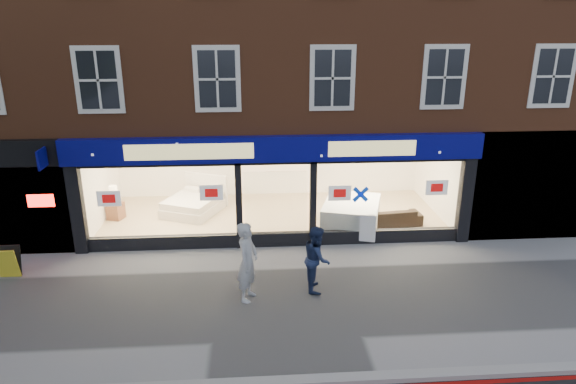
{
  "coord_description": "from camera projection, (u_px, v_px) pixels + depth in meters",
  "views": [
    {
      "loc": [
        -0.64,
        -10.55,
        6.37
      ],
      "look_at": [
        0.3,
        2.5,
        1.84
      ],
      "focal_mm": 32.0,
      "sensor_mm": 36.0,
      "label": 1
    }
  ],
  "objects": [
    {
      "name": "pedestrian_grey",
      "position": [
        248.0,
        262.0,
        11.86
      ],
      "size": [
        0.68,
        0.82,
        1.93
      ],
      "primitive_type": "imported",
      "rotation": [
        0.0,
        0.0,
        1.22
      ],
      "color": "#A6A8AD",
      "rests_on": "ground"
    },
    {
      "name": "bedside_table",
      "position": [
        116.0,
        211.0,
        16.58
      ],
      "size": [
        0.57,
        0.57,
        0.55
      ],
      "primitive_type": "cube",
      "rotation": [
        0.0,
        0.0,
        -0.33
      ],
      "color": "brown",
      "rests_on": "showroom_floor"
    },
    {
      "name": "building",
      "position": [
        268.0,
        5.0,
        16.43
      ],
      "size": [
        19.0,
        8.26,
        10.3
      ],
      "color": "brown",
      "rests_on": "ground"
    },
    {
      "name": "mattress_stack",
      "position": [
        351.0,
        214.0,
        15.92
      ],
      "size": [
        2.17,
        2.46,
        0.82
      ],
      "rotation": [
        0.0,
        0.0,
        -0.3
      ],
      "color": "silver",
      "rests_on": "showroom_floor"
    },
    {
      "name": "ground",
      "position": [
        283.0,
        301.0,
        12.07
      ],
      "size": [
        120.0,
        120.0,
        0.0
      ],
      "primitive_type": "plane",
      "color": "gray",
      "rests_on": "ground"
    },
    {
      "name": "a_board",
      "position": [
        9.0,
        262.0,
        13.05
      ],
      "size": [
        0.54,
        0.35,
        0.82
      ],
      "primitive_type": "cube",
      "rotation": [
        0.0,
        0.0,
        -0.0
      ],
      "color": "gold",
      "rests_on": "ground"
    },
    {
      "name": "pedestrian_blue",
      "position": [
        317.0,
        258.0,
        12.35
      ],
      "size": [
        0.67,
        0.83,
        1.64
      ],
      "primitive_type": "imported",
      "rotation": [
        0.0,
        0.0,
        1.51
      ],
      "color": "#192447",
      "rests_on": "ground"
    },
    {
      "name": "display_bed",
      "position": [
        195.0,
        203.0,
        17.18
      ],
      "size": [
        2.21,
        2.39,
        1.08
      ],
      "rotation": [
        0.0,
        0.0,
        -0.42
      ],
      "color": "beige",
      "rests_on": "showroom_floor"
    },
    {
      "name": "sofa",
      "position": [
        392.0,
        217.0,
        16.12
      ],
      "size": [
        1.87,
        0.9,
        0.53
      ],
      "primitive_type": "imported",
      "rotation": [
        0.0,
        0.0,
        3.25
      ],
      "color": "black",
      "rests_on": "showroom_floor"
    },
    {
      "name": "kerb_stone",
      "position": [
        293.0,
        382.0,
        9.32
      ],
      "size": [
        60.0,
        0.25,
        0.12
      ],
      "primitive_type": "cube",
      "color": "gray",
      "rests_on": "ground"
    },
    {
      "name": "showroom_floor",
      "position": [
        273.0,
        216.0,
        17.01
      ],
      "size": [
        11.0,
        4.5,
        0.1
      ],
      "primitive_type": "cube",
      "color": "tan",
      "rests_on": "ground"
    }
  ]
}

